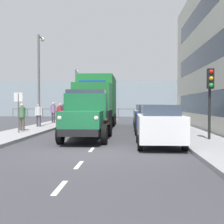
% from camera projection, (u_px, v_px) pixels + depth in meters
% --- Properties ---
extents(ground_plane, '(80.00, 80.00, 0.00)m').
position_uv_depth(ground_plane, '(108.00, 130.00, 20.32)').
color(ground_plane, '#38383D').
extents(sidewalk_left, '(2.45, 37.73, 0.15)m').
position_uv_depth(sidewalk_left, '(180.00, 129.00, 20.03)').
color(sidewalk_left, gray).
rests_on(sidewalk_left, ground_plane).
extents(sidewalk_right, '(2.45, 37.73, 0.15)m').
position_uv_depth(sidewalk_right, '(39.00, 128.00, 20.60)').
color(sidewalk_right, gray).
rests_on(sidewalk_right, ground_plane).
extents(road_centreline_markings, '(0.12, 33.06, 0.01)m').
position_uv_depth(road_centreline_markings, '(107.00, 131.00, 19.34)').
color(road_centreline_markings, silver).
rests_on(road_centreline_markings, ground_plane).
extents(sea_horizon, '(80.00, 0.80, 5.00)m').
position_uv_depth(sea_horizon, '(119.00, 99.00, 42.07)').
color(sea_horizon, '#84939E').
rests_on(sea_horizon, ground_plane).
extents(seawall_railing, '(28.08, 0.08, 1.20)m').
position_uv_depth(seawall_railing, '(118.00, 111.00, 38.52)').
color(seawall_railing, '#4C5156').
rests_on(seawall_railing, ground_plane).
extents(truck_vintage_green, '(2.17, 5.64, 2.43)m').
position_uv_depth(truck_vintage_green, '(87.00, 116.00, 14.17)').
color(truck_vintage_green, black).
rests_on(truck_vintage_green, ground_plane).
extents(lorry_cargo_green, '(2.58, 8.20, 3.87)m').
position_uv_depth(lorry_cargo_green, '(97.00, 100.00, 22.30)').
color(lorry_cargo_green, '#1E7033').
rests_on(lorry_cargo_green, ground_plane).
extents(car_white_kerbside_near, '(1.84, 3.88, 1.72)m').
position_uv_depth(car_white_kerbside_near, '(159.00, 125.00, 12.23)').
color(car_white_kerbside_near, white).
rests_on(car_white_kerbside_near, ground_plane).
extents(car_navy_kerbside_1, '(1.85, 3.84, 1.72)m').
position_uv_depth(car_navy_kerbside_1, '(150.00, 118.00, 17.71)').
color(car_navy_kerbside_1, navy).
rests_on(car_navy_kerbside_1, ground_plane).
extents(car_silver_kerbside_2, '(1.82, 4.01, 1.72)m').
position_uv_depth(car_silver_kerbside_2, '(145.00, 115.00, 22.92)').
color(car_silver_kerbside_2, '#B7BABF').
rests_on(car_silver_kerbside_2, ground_plane).
extents(car_maroon_oppositeside_0, '(1.87, 4.44, 1.72)m').
position_uv_depth(car_maroon_oppositeside_0, '(75.00, 115.00, 22.44)').
color(car_maroon_oppositeside_0, maroon).
rests_on(car_maroon_oppositeside_0, ground_plane).
extents(pedestrian_couple_a, '(0.53, 0.34, 1.64)m').
position_uv_depth(pedestrian_couple_a, '(22.00, 115.00, 18.13)').
color(pedestrian_couple_a, '#4C473D').
rests_on(pedestrian_couple_a, sidewalk_right).
extents(pedestrian_couple_b, '(0.53, 0.34, 1.65)m').
position_uv_depth(pedestrian_couple_b, '(39.00, 113.00, 21.23)').
color(pedestrian_couple_b, '#383342').
rests_on(pedestrian_couple_b, sidewalk_right).
extents(pedestrian_by_lamp, '(0.53, 0.34, 1.66)m').
position_uv_depth(pedestrian_by_lamp, '(60.00, 112.00, 23.66)').
color(pedestrian_by_lamp, black).
rests_on(pedestrian_by_lamp, sidewalk_right).
extents(pedestrian_in_dark_coat, '(0.53, 0.34, 1.77)m').
position_uv_depth(pedestrian_in_dark_coat, '(53.00, 111.00, 25.92)').
color(pedestrian_in_dark_coat, '#383342').
rests_on(pedestrian_in_dark_coat, sidewalk_right).
extents(traffic_light_near, '(0.28, 0.41, 3.20)m').
position_uv_depth(traffic_light_near, '(210.00, 88.00, 13.40)').
color(traffic_light_near, black).
rests_on(traffic_light_near, sidewalk_left).
extents(lamp_post_promenade, '(0.32, 1.14, 6.55)m').
position_uv_depth(lamp_post_promenade, '(39.00, 72.00, 21.30)').
color(lamp_post_promenade, '#59595B').
rests_on(lamp_post_promenade, sidewalk_right).
extents(lamp_post_far, '(0.32, 1.14, 5.55)m').
position_uv_depth(lamp_post_far, '(76.00, 89.00, 34.05)').
color(lamp_post_far, '#59595B').
rests_on(lamp_post_far, sidewalk_right).
extents(street_sign, '(0.50, 0.07, 2.25)m').
position_uv_depth(street_sign, '(18.00, 105.00, 16.65)').
color(street_sign, '#4C4C4C').
rests_on(street_sign, sidewalk_right).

